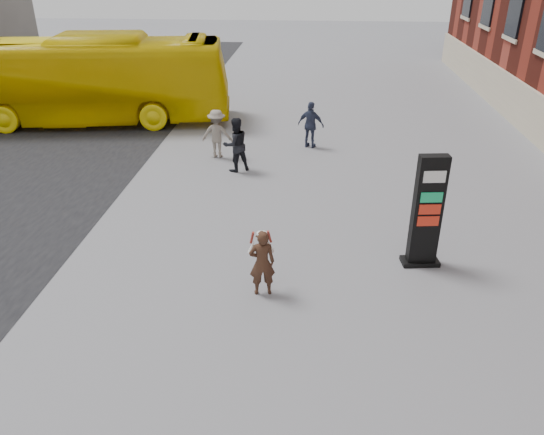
# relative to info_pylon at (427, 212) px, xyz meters

# --- Properties ---
(ground) EXTENTS (100.00, 100.00, 0.00)m
(ground) POSITION_rel_info_pylon_xyz_m (-3.48, -1.67, -1.37)
(ground) COLOR #9E9EA3
(info_pylon) EXTENTS (0.92, 0.54, 2.74)m
(info_pylon) POSITION_rel_info_pylon_xyz_m (0.00, 0.00, 0.00)
(info_pylon) COLOR black
(info_pylon) RESTS_ON ground
(woman) EXTENTS (0.65, 0.61, 1.54)m
(woman) POSITION_rel_info_pylon_xyz_m (-3.64, -1.50, -0.58)
(woman) COLOR #321F14
(woman) RESTS_ON ground
(bus) EXTENTS (13.38, 4.83, 3.64)m
(bus) POSITION_rel_info_pylon_xyz_m (-12.80, 10.64, 0.46)
(bus) COLOR yellow
(bus) RESTS_ON road
(pedestrian_a) EXTENTS (1.12, 1.05, 1.83)m
(pedestrian_a) POSITION_rel_info_pylon_xyz_m (-5.20, 5.60, -0.45)
(pedestrian_a) COLOR black
(pedestrian_a) RESTS_ON ground
(pedestrian_b) EXTENTS (1.16, 0.73, 1.72)m
(pedestrian_b) POSITION_rel_info_pylon_xyz_m (-6.04, 6.86, -0.50)
(pedestrian_b) COLOR gray
(pedestrian_b) RESTS_ON ground
(pedestrian_c) EXTENTS (1.10, 0.74, 1.73)m
(pedestrian_c) POSITION_rel_info_pylon_xyz_m (-2.73, 8.17, -0.50)
(pedestrian_c) COLOR #313953
(pedestrian_c) RESTS_ON ground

